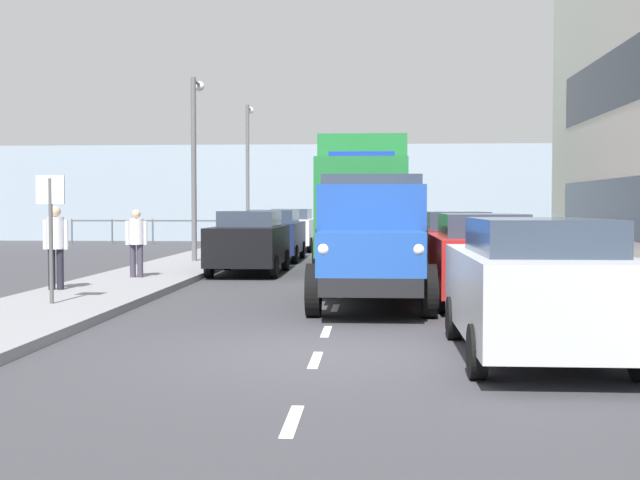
% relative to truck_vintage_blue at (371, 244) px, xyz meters
% --- Properties ---
extents(ground_plane, '(80.00, 80.00, 0.00)m').
position_rel_truck_vintage_blue_xyz_m(ground_plane, '(0.66, -4.92, -1.18)').
color(ground_plane, '#38383D').
extents(sidewalk_left, '(2.60, 40.55, 0.15)m').
position_rel_truck_vintage_blue_xyz_m(sidewalk_left, '(-4.29, -4.92, -1.10)').
color(sidewalk_left, gray).
rests_on(sidewalk_left, ground_plane).
extents(sidewalk_right, '(2.60, 40.55, 0.15)m').
position_rel_truck_vintage_blue_xyz_m(sidewalk_right, '(5.60, -4.92, -1.10)').
color(sidewalk_right, gray).
rests_on(sidewalk_right, ground_plane).
extents(road_centreline_markings, '(0.12, 36.90, 0.01)m').
position_rel_truck_vintage_blue_xyz_m(road_centreline_markings, '(0.66, -4.73, -1.17)').
color(road_centreline_markings, silver).
rests_on(road_centreline_markings, ground_plane).
extents(sea_horizon, '(80.00, 0.80, 5.00)m').
position_rel_truck_vintage_blue_xyz_m(sea_horizon, '(0.66, -28.19, 1.32)').
color(sea_horizon, '#8C9EAD').
rests_on(sea_horizon, ground_plane).
extents(seawall_railing, '(28.08, 0.08, 1.20)m').
position_rel_truck_vintage_blue_xyz_m(seawall_railing, '(0.66, -24.59, -0.26)').
color(seawall_railing, '#4C5156').
rests_on(seawall_railing, ground_plane).
extents(truck_vintage_blue, '(2.17, 5.64, 2.43)m').
position_rel_truck_vintage_blue_xyz_m(truck_vintage_blue, '(0.00, 0.00, 0.00)').
color(truck_vintage_blue, black).
rests_on(truck_vintage_blue, ground_plane).
extents(lorry_cargo_green, '(2.58, 8.20, 3.87)m').
position_rel_truck_vintage_blue_xyz_m(lorry_cargo_green, '(0.29, -9.91, 0.90)').
color(lorry_cargo_green, '#1E7033').
rests_on(lorry_cargo_green, ground_plane).
extents(car_silver_kerbside_near, '(1.93, 4.35, 1.72)m').
position_rel_truck_vintage_blue_xyz_m(car_silver_kerbside_near, '(-2.04, 4.92, -0.28)').
color(car_silver_kerbside_near, '#B7BABF').
rests_on(car_silver_kerbside_near, ground_plane).
extents(car_red_kerbside_1, '(1.85, 4.05, 1.72)m').
position_rel_truck_vintage_blue_xyz_m(car_red_kerbside_1, '(-2.04, -0.51, -0.28)').
color(car_red_kerbside_1, '#B21E1E').
rests_on(car_red_kerbside_1, ground_plane).
extents(car_maroon_kerbside_2, '(1.83, 4.51, 1.72)m').
position_rel_truck_vintage_blue_xyz_m(car_maroon_kerbside_2, '(-2.04, -5.49, -0.28)').
color(car_maroon_kerbside_2, maroon).
rests_on(car_maroon_kerbside_2, ground_plane).
extents(car_black_oppositeside_0, '(1.88, 4.25, 1.72)m').
position_rel_truck_vintage_blue_xyz_m(car_black_oppositeside_0, '(3.35, -7.34, -0.28)').
color(car_black_oppositeside_0, black).
rests_on(car_black_oppositeside_0, ground_plane).
extents(car_navy_oppositeside_1, '(1.92, 4.40, 1.72)m').
position_rel_truck_vintage_blue_xyz_m(car_navy_oppositeside_1, '(3.35, -12.71, -0.28)').
color(car_navy_oppositeside_1, navy).
rests_on(car_navy_oppositeside_1, ground_plane).
extents(car_white_oppositeside_2, '(1.87, 4.39, 1.72)m').
position_rel_truck_vintage_blue_xyz_m(car_white_oppositeside_2, '(3.35, -19.01, -0.28)').
color(car_white_oppositeside_2, white).
rests_on(car_white_oppositeside_2, ground_plane).
extents(pedestrian_with_bag, '(0.53, 0.34, 1.72)m').
position_rel_truck_vintage_blue_xyz_m(pedestrian_with_bag, '(6.45, -1.40, -0.02)').
color(pedestrian_with_bag, black).
rests_on(pedestrian_with_bag, sidewalk_right).
extents(pedestrian_couple_b, '(0.53, 0.34, 1.62)m').
position_rel_truck_vintage_blue_xyz_m(pedestrian_couple_b, '(5.64, -4.40, -0.08)').
color(pedestrian_couple_b, '#383342').
rests_on(pedestrian_couple_b, sidewalk_right).
extents(lamp_post_promenade, '(0.32, 1.14, 5.67)m').
position_rel_truck_vintage_blue_xyz_m(lamp_post_promenade, '(5.52, -10.49, 2.40)').
color(lamp_post_promenade, '#59595B').
rests_on(lamp_post_promenade, sidewalk_right).
extents(lamp_post_far, '(0.32, 1.14, 6.22)m').
position_rel_truck_vintage_blue_xyz_m(lamp_post_far, '(5.64, -22.29, 2.70)').
color(lamp_post_far, '#59595B').
rests_on(lamp_post_far, sidewalk_right).
extents(street_sign, '(0.50, 0.07, 2.25)m').
position_rel_truck_vintage_blue_xyz_m(street_sign, '(5.61, 0.97, 0.50)').
color(street_sign, '#4C4C4C').
rests_on(street_sign, sidewalk_right).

